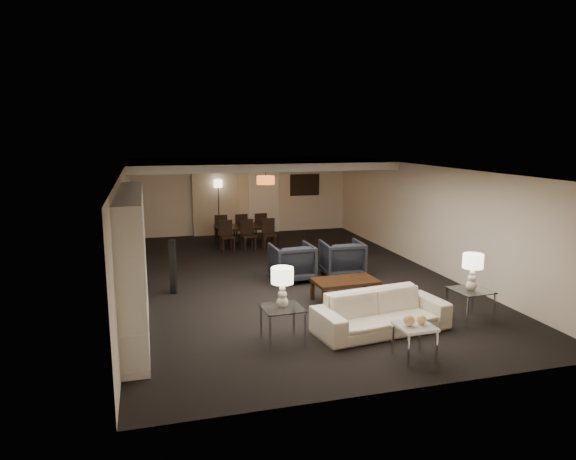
# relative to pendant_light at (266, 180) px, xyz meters

# --- Properties ---
(floor) EXTENTS (11.00, 11.00, 0.00)m
(floor) POSITION_rel_pendant_light_xyz_m (-0.30, -3.50, -1.92)
(floor) COLOR black
(floor) RESTS_ON ground
(ceiling) EXTENTS (7.00, 11.00, 0.02)m
(ceiling) POSITION_rel_pendant_light_xyz_m (-0.30, -3.50, 0.58)
(ceiling) COLOR silver
(ceiling) RESTS_ON ground
(wall_back) EXTENTS (7.00, 0.02, 2.50)m
(wall_back) POSITION_rel_pendant_light_xyz_m (-0.30, 2.00, -0.67)
(wall_back) COLOR beige
(wall_back) RESTS_ON ground
(wall_front) EXTENTS (7.00, 0.02, 2.50)m
(wall_front) POSITION_rel_pendant_light_xyz_m (-0.30, -9.00, -0.67)
(wall_front) COLOR beige
(wall_front) RESTS_ON ground
(wall_left) EXTENTS (0.02, 11.00, 2.50)m
(wall_left) POSITION_rel_pendant_light_xyz_m (-3.80, -3.50, -0.67)
(wall_left) COLOR beige
(wall_left) RESTS_ON ground
(wall_right) EXTENTS (0.02, 11.00, 2.50)m
(wall_right) POSITION_rel_pendant_light_xyz_m (3.20, -3.50, -0.67)
(wall_right) COLOR beige
(wall_right) RESTS_ON ground
(ceiling_soffit) EXTENTS (7.00, 4.00, 0.20)m
(ceiling_soffit) POSITION_rel_pendant_light_xyz_m (-0.30, 0.00, 0.48)
(ceiling_soffit) COLOR silver
(ceiling_soffit) RESTS_ON ceiling
(curtains) EXTENTS (1.50, 0.12, 2.40)m
(curtains) POSITION_rel_pendant_light_xyz_m (-1.20, 1.92, -0.72)
(curtains) COLOR beige
(curtains) RESTS_ON wall_back
(door) EXTENTS (0.90, 0.05, 2.10)m
(door) POSITION_rel_pendant_light_xyz_m (0.40, 1.97, -0.87)
(door) COLOR silver
(door) RESTS_ON wall_back
(painting) EXTENTS (0.95, 0.04, 0.65)m
(painting) POSITION_rel_pendant_light_xyz_m (1.80, 1.96, -0.37)
(painting) COLOR #142D38
(painting) RESTS_ON wall_back
(media_unit) EXTENTS (0.38, 3.40, 2.35)m
(media_unit) POSITION_rel_pendant_light_xyz_m (-3.61, -6.10, -0.74)
(media_unit) COLOR white
(media_unit) RESTS_ON wall_left
(pendant_light) EXTENTS (0.52, 0.52, 0.24)m
(pendant_light) POSITION_rel_pendant_light_xyz_m (0.00, 0.00, 0.00)
(pendant_light) COLOR #D8591E
(pendant_light) RESTS_ON ceiling_soffit
(sofa) EXTENTS (2.35, 1.17, 0.66)m
(sofa) POSITION_rel_pendant_light_xyz_m (0.31, -7.08, -1.59)
(sofa) COLOR beige
(sofa) RESTS_ON floor
(coffee_table) EXTENTS (1.26, 0.77, 0.44)m
(coffee_table) POSITION_rel_pendant_light_xyz_m (0.31, -5.48, -1.70)
(coffee_table) COLOR black
(coffee_table) RESTS_ON floor
(armchair_left) EXTENTS (0.92, 0.95, 0.84)m
(armchair_left) POSITION_rel_pendant_light_xyz_m (-0.29, -3.78, -1.50)
(armchair_left) COLOR black
(armchair_left) RESTS_ON floor
(armchair_right) EXTENTS (0.95, 0.97, 0.84)m
(armchair_right) POSITION_rel_pendant_light_xyz_m (0.91, -3.78, -1.50)
(armchair_right) COLOR black
(armchair_right) RESTS_ON floor
(side_table_left) EXTENTS (0.64, 0.64, 0.58)m
(side_table_left) POSITION_rel_pendant_light_xyz_m (-1.39, -7.08, -1.63)
(side_table_left) COLOR white
(side_table_left) RESTS_ON floor
(side_table_right) EXTENTS (0.67, 0.67, 0.58)m
(side_table_right) POSITION_rel_pendant_light_xyz_m (2.01, -7.08, -1.63)
(side_table_right) COLOR white
(side_table_right) RESTS_ON floor
(table_lamp_left) EXTENTS (0.39, 0.39, 0.64)m
(table_lamp_left) POSITION_rel_pendant_light_xyz_m (-1.39, -7.08, -1.02)
(table_lamp_left) COLOR #F1E3CB
(table_lamp_left) RESTS_ON side_table_left
(table_lamp_right) EXTENTS (0.35, 0.35, 0.64)m
(table_lamp_right) POSITION_rel_pendant_light_xyz_m (2.01, -7.08, -1.02)
(table_lamp_right) COLOR #EDE5C8
(table_lamp_right) RESTS_ON side_table_right
(marble_table) EXTENTS (0.52, 0.52, 0.51)m
(marble_table) POSITION_rel_pendant_light_xyz_m (0.31, -8.18, -1.66)
(marble_table) COLOR silver
(marble_table) RESTS_ON floor
(gold_gourd_a) EXTENTS (0.16, 0.16, 0.16)m
(gold_gourd_a) POSITION_rel_pendant_light_xyz_m (0.21, -8.18, -1.32)
(gold_gourd_a) COLOR #EAB47B
(gold_gourd_a) RESTS_ON marble_table
(gold_gourd_b) EXTENTS (0.14, 0.14, 0.14)m
(gold_gourd_b) POSITION_rel_pendant_light_xyz_m (0.41, -8.18, -1.33)
(gold_gourd_b) COLOR #EBC77C
(gold_gourd_b) RESTS_ON marble_table
(television) EXTENTS (1.04, 0.14, 0.60)m
(television) POSITION_rel_pendant_light_xyz_m (-3.58, -5.51, -0.87)
(television) COLOR black
(television) RESTS_ON media_unit
(vase_blue) EXTENTS (0.16, 0.16, 0.17)m
(vase_blue) POSITION_rel_pendant_light_xyz_m (-3.61, -7.15, -0.77)
(vase_blue) COLOR #2545A0
(vase_blue) RESTS_ON media_unit
(vase_amber) EXTENTS (0.15, 0.15, 0.16)m
(vase_amber) POSITION_rel_pendant_light_xyz_m (-3.61, -6.52, -0.28)
(vase_amber) COLOR #C78E42
(vase_amber) RESTS_ON media_unit
(floor_speaker) EXTENTS (0.16, 0.16, 1.13)m
(floor_speaker) POSITION_rel_pendant_light_xyz_m (-2.90, -4.05, -1.36)
(floor_speaker) COLOR black
(floor_speaker) RESTS_ON floor
(dining_table) EXTENTS (1.68, 0.99, 0.58)m
(dining_table) POSITION_rel_pendant_light_xyz_m (-0.63, 0.14, -1.63)
(dining_table) COLOR black
(dining_table) RESTS_ON floor
(chair_nl) EXTENTS (0.43, 0.43, 0.86)m
(chair_nl) POSITION_rel_pendant_light_xyz_m (-1.23, -0.51, -1.49)
(chair_nl) COLOR black
(chair_nl) RESTS_ON floor
(chair_nm) EXTENTS (0.44, 0.44, 0.86)m
(chair_nm) POSITION_rel_pendant_light_xyz_m (-0.63, -0.51, -1.49)
(chair_nm) COLOR black
(chair_nm) RESTS_ON floor
(chair_nr) EXTENTS (0.42, 0.42, 0.86)m
(chair_nr) POSITION_rel_pendant_light_xyz_m (-0.03, -0.51, -1.49)
(chair_nr) COLOR black
(chair_nr) RESTS_ON floor
(chair_fl) EXTENTS (0.42, 0.42, 0.86)m
(chair_fl) POSITION_rel_pendant_light_xyz_m (-1.23, 0.79, -1.49)
(chair_fl) COLOR black
(chair_fl) RESTS_ON floor
(chair_fm) EXTENTS (0.42, 0.42, 0.86)m
(chair_fm) POSITION_rel_pendant_light_xyz_m (-0.63, 0.79, -1.49)
(chair_fm) COLOR black
(chair_fm) RESTS_ON floor
(chair_fr) EXTENTS (0.42, 0.42, 0.86)m
(chair_fr) POSITION_rel_pendant_light_xyz_m (-0.03, 0.79, -1.49)
(chair_fr) COLOR black
(chair_fr) RESTS_ON floor
(floor_lamp) EXTENTS (0.35, 0.35, 1.81)m
(floor_lamp) POSITION_rel_pendant_light_xyz_m (-1.15, 1.70, -1.01)
(floor_lamp) COLOR black
(floor_lamp) RESTS_ON floor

